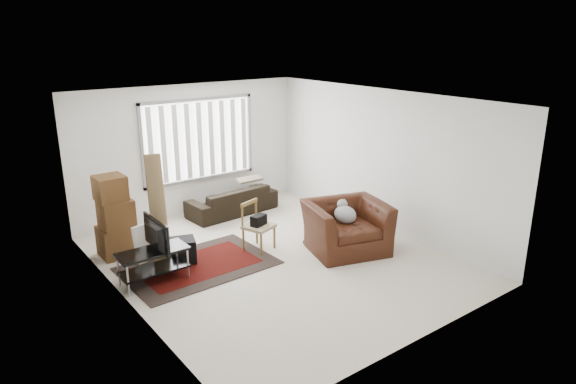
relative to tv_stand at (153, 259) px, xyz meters
The scene contains 11 objects.
room 2.42m from the tv_stand, ahead, with size 6.00×6.02×2.71m.
persian_rug 0.88m from the tv_stand, ahead, with size 2.42×1.65×0.02m.
tv_stand is the anchor object (origin of this frame).
tv 0.39m from the tv_stand, behind, with size 0.86×0.11×0.49m, color black.
subwoofer 0.79m from the tv_stand, 29.49° to the left, with size 0.39×0.39×0.39m, color black.
moving_boxes 1.36m from the tv_stand, 94.09° to the left, with size 0.58×0.54×1.41m.
white_flatpack 0.86m from the tv_stand, 73.08° to the left, with size 0.50×0.07×0.64m, color silver.
rolled_rug 0.95m from the tv_stand, 58.99° to the left, with size 0.27×0.27×1.81m, color brown.
sofa 3.27m from the tv_stand, 37.59° to the left, with size 1.92×0.83×0.74m, color black.
side_chair 1.98m from the tv_stand, ahead, with size 0.59×0.59×0.86m.
armchair 3.31m from the tv_stand, 15.38° to the right, with size 1.62×1.50×0.99m.
Camera 1 is at (-4.59, -6.48, 3.70)m, focal length 32.00 mm.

